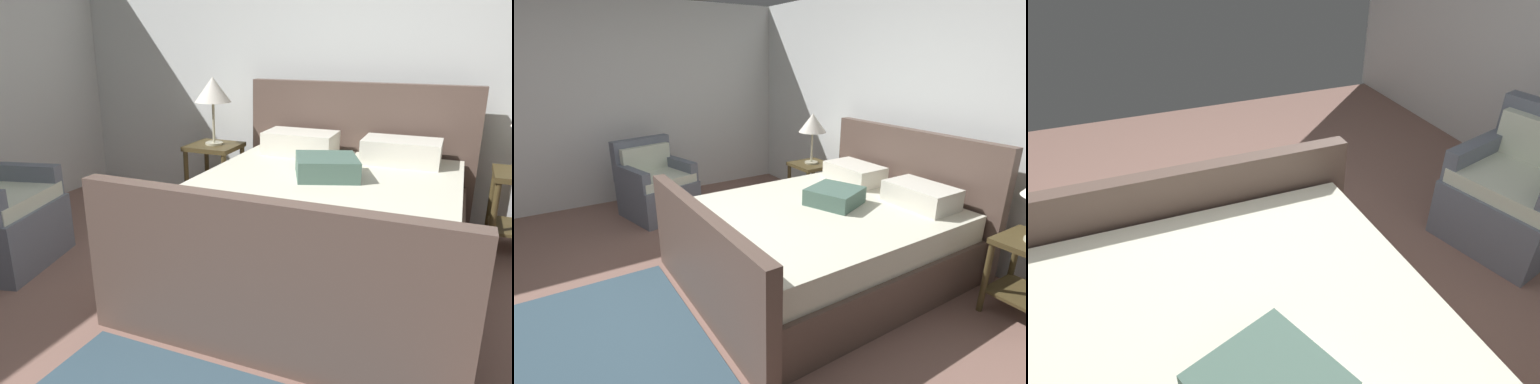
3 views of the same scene
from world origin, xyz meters
The scene contains 3 objects.
ground_plane centered at (0.00, 0.00, -0.01)m, with size 5.66×5.24×0.02m, color #896458.
armchair centered at (-2.09, 0.56, 0.35)m, with size 0.89×0.88×0.90m.
area_rug centered at (0.05, -0.41, 0.01)m, with size 1.72×1.16×0.01m, color #375060.
Camera 3 is at (0.29, 2.27, 1.96)m, focal length 30.86 mm.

